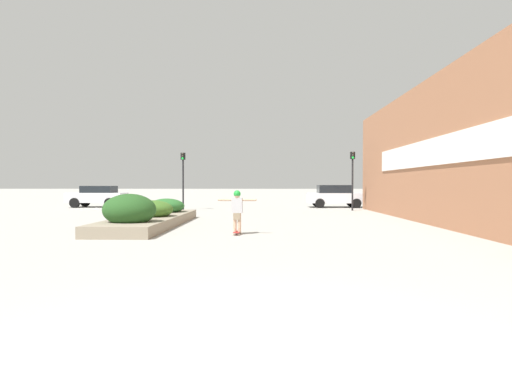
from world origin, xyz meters
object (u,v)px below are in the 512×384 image
at_px(skateboard, 237,233).
at_px(traffic_light_left, 183,171).
at_px(car_leftmost, 335,196).
at_px(car_center_left, 97,196).
at_px(traffic_light_right, 353,171).
at_px(skateboarder, 237,207).

height_order(skateboard, traffic_light_left, traffic_light_left).
relative_size(skateboard, car_leftmost, 0.16).
bearing_deg(car_center_left, traffic_light_right, -100.53).
xyz_separation_m(skateboard, traffic_light_right, (6.43, 12.28, 2.44)).
distance_m(car_leftmost, traffic_light_left, 10.95).
bearing_deg(car_leftmost, traffic_light_right, 7.67).
relative_size(skateboard, traffic_light_left, 0.17).
bearing_deg(traffic_light_left, skateboarder, -70.80).
distance_m(skateboard, traffic_light_left, 13.64).
height_order(car_leftmost, car_center_left, car_leftmost).
bearing_deg(skateboard, car_leftmost, 73.62).
distance_m(car_leftmost, traffic_light_right, 3.90).
bearing_deg(traffic_light_right, traffic_light_left, 177.92).
relative_size(skateboard, car_center_left, 0.16).
bearing_deg(car_leftmost, skateboarder, -20.70).
relative_size(skateboarder, car_center_left, 0.34).
bearing_deg(traffic_light_left, traffic_light_right, -2.08).
bearing_deg(traffic_light_left, car_leftmost, 16.64).
bearing_deg(skateboarder, car_center_left, 130.19).
xyz_separation_m(skateboarder, traffic_light_right, (6.43, 12.28, 1.59)).
bearing_deg(skateboarder, skateboard, 0.00).
xyz_separation_m(car_leftmost, traffic_light_left, (-10.37, -3.10, 1.67)).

